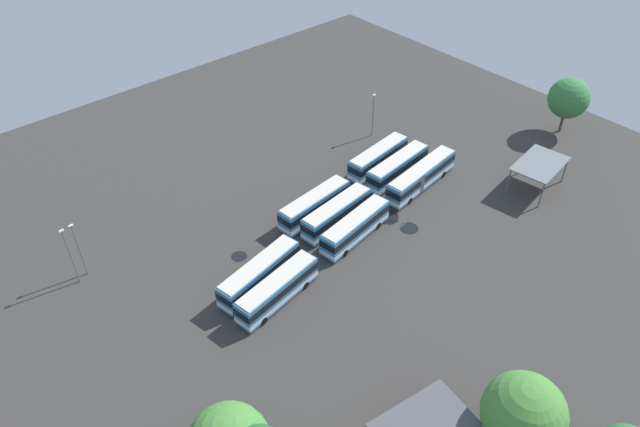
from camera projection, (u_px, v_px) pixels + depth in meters
name	position (u px, v px, depth m)	size (l,w,h in m)	color
ground_plane	(336.00, 225.00, 80.93)	(108.43, 108.43, 0.00)	#383533
bus_row0_slot0	(277.00, 290.00, 69.16)	(11.92, 4.29, 3.58)	teal
bus_row0_slot1	(259.00, 274.00, 71.15)	(12.24, 4.66, 3.58)	teal
bus_row1_slot0	(355.00, 227.00, 77.76)	(11.80, 4.12, 3.58)	teal
bus_row1_slot1	(337.00, 213.00, 79.95)	(11.64, 3.70, 3.58)	teal
bus_row1_slot2	(315.00, 205.00, 81.33)	(11.82, 3.58, 3.58)	teal
bus_row2_slot0	(421.00, 176.00, 86.49)	(14.21, 4.16, 3.58)	teal
bus_row2_slot1	(398.00, 167.00, 88.25)	(12.12, 3.76, 3.58)	teal
bus_row2_slot2	(378.00, 158.00, 90.18)	(11.75, 3.81, 3.58)	teal
maintenance_shelter	(540.00, 164.00, 85.02)	(9.23, 6.73, 4.31)	slate
lamp_post_mid_lot	(70.00, 254.00, 69.89)	(0.56, 0.28, 8.31)	slate
lamp_post_by_building	(373.00, 113.00, 96.03)	(0.56, 0.28, 7.53)	slate
lamp_post_near_entrance	(79.00, 248.00, 71.03)	(0.56, 0.28, 7.94)	slate
tree_east_edge	(524.00, 414.00, 51.76)	(7.47, 7.47, 10.05)	brown
tree_west_edge	(569.00, 98.00, 95.85)	(6.60, 6.60, 9.46)	brown
puddle_near_shelter	(409.00, 228.00, 80.48)	(2.59, 2.59, 0.01)	black
puddle_back_corner	(314.00, 202.00, 84.96)	(2.34, 2.34, 0.01)	black
puddle_front_lane	(239.00, 256.00, 76.21)	(2.06, 2.06, 0.01)	black
puddle_centre_drain	(305.00, 259.00, 75.84)	(2.50, 2.50, 0.01)	black
puddle_between_rows	(387.00, 217.00, 82.27)	(3.32, 3.32, 0.01)	black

